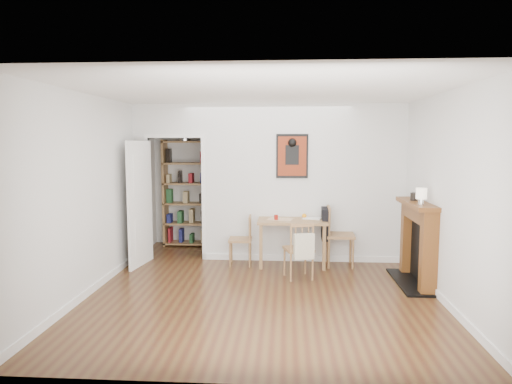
# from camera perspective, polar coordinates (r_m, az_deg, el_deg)

# --- Properties ---
(ground) EXTENTS (5.20, 5.20, 0.00)m
(ground) POSITION_cam_1_polar(r_m,az_deg,el_deg) (6.46, 0.93, -11.60)
(ground) COLOR #4E3419
(ground) RESTS_ON ground
(room_shell) EXTENTS (5.20, 5.20, 5.20)m
(room_shell) POSITION_cam_1_polar(r_m,az_deg,el_deg) (7.51, 2.21, 1.06)
(room_shell) COLOR silver
(room_shell) RESTS_ON ground
(dining_table) EXTENTS (1.10, 0.70, 0.75)m
(dining_table) POSITION_cam_1_polar(r_m,az_deg,el_deg) (7.35, 4.55, -4.12)
(dining_table) COLOR olive
(dining_table) RESTS_ON ground
(chair_left) EXTENTS (0.42, 0.42, 0.81)m
(chair_left) POSITION_cam_1_polar(r_m,az_deg,el_deg) (7.40, -1.97, -6.04)
(chair_left) COLOR olive
(chair_left) RESTS_ON ground
(chair_right) EXTENTS (0.56, 0.50, 0.97)m
(chair_right) POSITION_cam_1_polar(r_m,az_deg,el_deg) (7.44, 10.30, -5.31)
(chair_right) COLOR olive
(chair_right) RESTS_ON ground
(chair_front) EXTENTS (0.52, 0.56, 0.84)m
(chair_front) POSITION_cam_1_polar(r_m,az_deg,el_deg) (6.70, 5.36, -7.17)
(chair_front) COLOR olive
(chair_front) RESTS_ON ground
(bookshelf) EXTENTS (0.85, 0.34, 2.02)m
(bookshelf) POSITION_cam_1_polar(r_m,az_deg,el_deg) (8.80, -8.74, -0.20)
(bookshelf) COLOR olive
(bookshelf) RESTS_ON ground
(fireplace) EXTENTS (0.45, 1.25, 1.16)m
(fireplace) POSITION_cam_1_polar(r_m,az_deg,el_deg) (6.79, 19.66, -5.70)
(fireplace) COLOR brown
(fireplace) RESTS_ON ground
(red_glass) EXTENTS (0.06, 0.06, 0.08)m
(red_glass) POSITION_cam_1_polar(r_m,az_deg,el_deg) (7.26, 2.53, -3.19)
(red_glass) COLOR maroon
(red_glass) RESTS_ON dining_table
(orange_fruit) EXTENTS (0.07, 0.07, 0.07)m
(orange_fruit) POSITION_cam_1_polar(r_m,az_deg,el_deg) (7.47, 6.06, -2.98)
(orange_fruit) COLOR #FF990D
(orange_fruit) RESTS_ON dining_table
(placemat) EXTENTS (0.44, 0.37, 0.00)m
(placemat) POSITION_cam_1_polar(r_m,az_deg,el_deg) (7.34, 3.06, -3.40)
(placemat) COLOR beige
(placemat) RESTS_ON dining_table
(notebook) EXTENTS (0.32, 0.27, 0.01)m
(notebook) POSITION_cam_1_polar(r_m,az_deg,el_deg) (7.43, 7.03, -3.28)
(notebook) COLOR white
(notebook) RESTS_ON dining_table
(mantel_lamp) EXTENTS (0.14, 0.14, 0.22)m
(mantel_lamp) POSITION_cam_1_polar(r_m,az_deg,el_deg) (6.34, 19.97, -0.30)
(mantel_lamp) COLOR silver
(mantel_lamp) RESTS_ON fireplace
(ceramic_jar_a) EXTENTS (0.09, 0.09, 0.11)m
(ceramic_jar_a) POSITION_cam_1_polar(r_m,az_deg,el_deg) (6.79, 19.10, -0.55)
(ceramic_jar_a) COLOR black
(ceramic_jar_a) RESTS_ON fireplace
(ceramic_jar_b) EXTENTS (0.08, 0.08, 0.09)m
(ceramic_jar_b) POSITION_cam_1_polar(r_m,az_deg,el_deg) (7.02, 19.22, -0.41)
(ceramic_jar_b) COLOR black
(ceramic_jar_b) RESTS_ON fireplace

